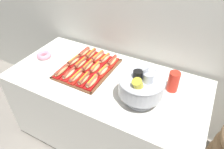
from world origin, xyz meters
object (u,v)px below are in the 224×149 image
Objects in this scene: punch_bowl at (141,86)px; cup_stack at (173,82)px; buffet_table at (106,108)px; hot_dog_12 at (98,57)px; hot_dog_0 at (62,71)px; hot_dog_7 at (88,66)px; hot_dog_11 at (91,54)px; donut at (44,55)px; serving_tray at (88,69)px; hot_dog_3 at (84,79)px; hot_dog_13 at (105,59)px; hot_dog_5 at (74,61)px; hot_dog_1 at (69,74)px; hot_dog_10 at (84,53)px; hot_dog_9 at (103,71)px; hot_dog_6 at (81,64)px; hot_dog_2 at (76,77)px; hot_dog_8 at (95,68)px; hot_dog_14 at (112,61)px; hot_dog_4 at (92,82)px.

punch_bowl is 1.97× the size of cup_stack.
hot_dog_12 reaches higher than buffet_table.
hot_dog_0 is 0.70m from punch_bowl.
hot_dog_7 is 1.00× the size of hot_dog_11.
hot_dog_7 is at bearing -90.50° from hot_dog_12.
buffet_table is 0.44m from hot_dog_7.
serving_tray is at bearing 3.95° from donut.
hot_dog_3 is 1.02× the size of hot_dog_13.
hot_dog_7 reaches higher than serving_tray.
hot_dog_5 is 0.52× the size of punch_bowl.
buffet_table is at bearing -12.72° from hot_dog_7.
hot_dog_1 is at bearing -114.95° from serving_tray.
hot_dog_10 is (-0.07, 0.33, 0.00)m from hot_dog_1.
hot_dog_9 is at bearing -36.76° from hot_dog_11.
donut is (-0.32, -0.03, -0.01)m from hot_dog_5.
donut is (-0.40, -0.20, -0.02)m from hot_dog_11.
hot_dog_10 is 0.23m from hot_dog_13.
hot_dog_2 is at bearing -66.06° from hot_dog_6.
hot_dog_8 is (0.15, 0.16, 0.00)m from hot_dog_1.
hot_dog_14 is at bearing 47.22° from hot_dog_0.
buffet_table is 9.25× the size of hot_dog_2.
hot_dog_12 is (-0.07, 0.17, -0.00)m from hot_dog_8.
cup_stack is (0.86, 0.08, 0.04)m from hot_dog_5.
hot_dog_6 is (-0.22, 0.17, -0.00)m from hot_dog_4.
hot_dog_0 reaches higher than hot_dog_2.
hot_dog_3 is 0.98× the size of hot_dog_10.
hot_dog_0 is 0.18m from hot_dog_6.
hot_dog_3 is 0.69m from cup_stack.
hot_dog_11 is at bearing 143.24° from hot_dog_9.
hot_dog_14 is (0.23, 0.33, 0.00)m from hot_dog_1.
serving_tray is 2.98× the size of hot_dog_2.
hot_dog_7 is at bearing 179.50° from hot_dog_8.
hot_dog_6 is 0.28m from hot_dog_14.
hot_dog_2 is 1.06× the size of hot_dog_3.
cup_stack reaches higher than donut.
hot_dog_0 is 1.09× the size of hot_dog_13.
hot_dog_0 is 1.33× the size of donut.
hot_dog_6 is (0.08, 0.16, -0.00)m from hot_dog_0.
cup_stack is at bearing -8.71° from hot_dog_14.
buffet_table is 9.44× the size of hot_dog_6.
hot_dog_9 is at bearing -0.50° from serving_tray.
hot_dog_13 is (0.00, 0.16, -0.00)m from hot_dog_8.
hot_dog_9 is at bearing 138.46° from buffet_table.
hot_dog_12 is (0.00, 0.16, 0.00)m from hot_dog_7.
cup_stack is at bearing 6.19° from serving_tray.
hot_dog_10 is at bearing 102.30° from hot_dog_1.
hot_dog_14 is (0.15, 0.33, 0.00)m from hot_dog_2.
hot_dog_3 is 0.36m from hot_dog_11.
cup_stack reaches higher than hot_dog_2.
serving_tray reaches higher than buffet_table.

